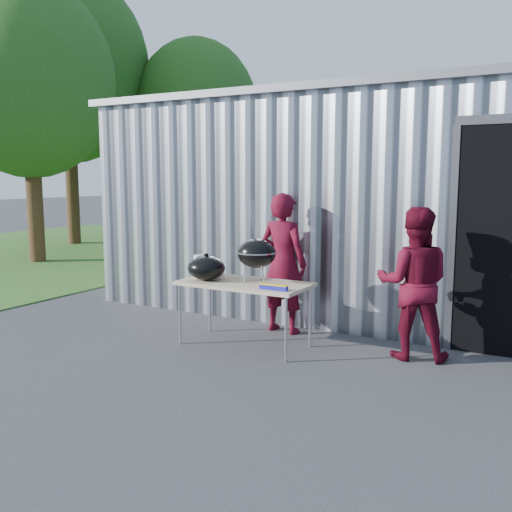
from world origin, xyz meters
The scene contains 14 objects.
ground centered at (0.00, 0.00, 0.00)m, with size 80.00×80.00×0.00m, color #323235.
building centered at (0.92, 4.59, 1.54)m, with size 8.20×6.20×3.10m.
grass_patch centered at (-9.00, 6.00, 0.01)m, with size 10.00×12.00×0.02m, color #2D591E.
tree_left centered at (-7.50, 4.00, 4.07)m, with size 3.77×3.77×6.25m.
tree_mid centered at (-9.50, 7.00, 4.97)m, with size 4.60×4.60×7.62m.
tree_far centered at (-6.50, 9.00, 3.83)m, with size 3.55×3.55×5.88m.
folding_table centered at (-0.03, 0.67, 0.71)m, with size 1.50×0.75×0.75m.
kettle_grill centered at (0.11, 0.70, 1.17)m, with size 0.45×0.45×0.94m.
grill_lid centered at (-0.48, 0.57, 0.89)m, with size 0.44×0.44×0.32m.
paper_towels centered at (-0.63, 0.62, 0.89)m, with size 0.12×0.12×0.28m, color white.
white_tub centered at (-0.58, 0.88, 0.80)m, with size 0.20×0.15×0.10m, color white.
foil_box centered at (0.48, 0.42, 0.78)m, with size 0.32×0.06×0.06m.
person_cook centered at (0.09, 1.43, 0.88)m, with size 0.64×0.42×1.75m, color #530819.
person_bystander centered at (1.78, 1.17, 0.82)m, with size 0.80×0.62×1.64m, color #530819.
Camera 1 is at (3.23, -4.89, 1.95)m, focal length 40.00 mm.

